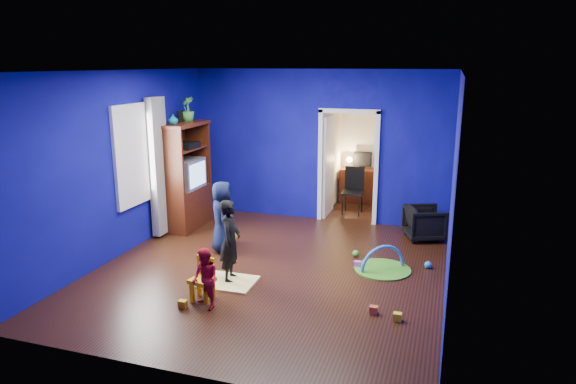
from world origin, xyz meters
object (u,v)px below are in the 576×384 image
(tv_armoire, at_px, (185,176))
(kid_chair, at_px, (202,282))
(child_navy, at_px, (222,217))
(toddler_red, at_px, (205,279))
(child_black, at_px, (230,241))
(study_desk, at_px, (361,185))
(crt_tv, at_px, (186,174))
(armchair, at_px, (425,223))
(play_mat, at_px, (382,269))
(folding_chair, at_px, (353,192))
(hopper_ball, at_px, (227,236))
(vase, at_px, (173,119))

(tv_armoire, bearing_deg, kid_chair, -57.74)
(child_navy, xyz_separation_m, kid_chair, (0.50, -1.71, -0.34))
(toddler_red, relative_size, tv_armoire, 0.40)
(toddler_red, height_order, tv_armoire, tv_armoire)
(child_black, distance_m, study_desk, 4.89)
(child_navy, xyz_separation_m, crt_tv, (-1.18, 1.00, 0.43))
(study_desk, bearing_deg, armchair, -54.68)
(child_navy, relative_size, play_mat, 1.40)
(kid_chair, distance_m, play_mat, 2.72)
(folding_chair, bearing_deg, tv_armoire, -147.61)
(hopper_ball, bearing_deg, kid_chair, -74.45)
(armchair, xyz_separation_m, vase, (-4.32, -0.93, 1.76))
(child_navy, height_order, study_desk, child_navy)
(tv_armoire, distance_m, folding_chair, 3.37)
(toddler_red, height_order, kid_chair, toddler_red)
(kid_chair, bearing_deg, vase, 136.69)
(hopper_ball, xyz_separation_m, kid_chair, (0.55, -1.96, 0.07))
(child_navy, bearing_deg, child_black, -179.51)
(child_navy, distance_m, toddler_red, 2.03)
(vase, height_order, study_desk, vase)
(child_navy, height_order, folding_chair, child_navy)
(armchair, distance_m, child_navy, 3.51)
(child_black, height_order, folding_chair, child_black)
(armchair, xyz_separation_m, kid_chair, (-2.60, -3.34, -0.04))
(vase, xyz_separation_m, folding_chair, (2.82, 2.09, -1.59))
(child_black, relative_size, toddler_red, 1.51)
(vase, bearing_deg, kid_chair, -54.63)
(hopper_ball, distance_m, folding_chair, 3.04)
(kid_chair, bearing_deg, toddler_red, -41.80)
(child_black, xyz_separation_m, folding_chair, (1.00, 3.82, -0.13))
(vase, bearing_deg, crt_tv, 82.41)
(armchair, height_order, study_desk, study_desk)
(tv_armoire, height_order, kid_chair, tv_armoire)
(armchair, height_order, folding_chair, folding_chair)
(crt_tv, xyz_separation_m, folding_chair, (2.78, 1.79, -0.56))
(toddler_red, xyz_separation_m, hopper_ball, (-0.70, 2.16, -0.21))
(armchair, height_order, toddler_red, toddler_red)
(armchair, bearing_deg, folding_chair, 31.09)
(crt_tv, distance_m, play_mat, 4.04)
(crt_tv, height_order, folding_chair, crt_tv)
(crt_tv, xyz_separation_m, kid_chair, (1.67, -2.71, -0.77))
(armchair, xyz_separation_m, folding_chair, (-1.50, 1.16, 0.17))
(play_mat, bearing_deg, crt_tv, 165.11)
(tv_armoire, bearing_deg, play_mat, -14.74)
(vase, height_order, crt_tv, vase)
(tv_armoire, height_order, folding_chair, tv_armoire)
(vase, distance_m, kid_chair, 3.46)
(armchair, xyz_separation_m, toddler_red, (-2.45, -3.54, 0.10))
(kid_chair, relative_size, play_mat, 0.60)
(tv_armoire, xyz_separation_m, study_desk, (2.82, 2.75, -0.60))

